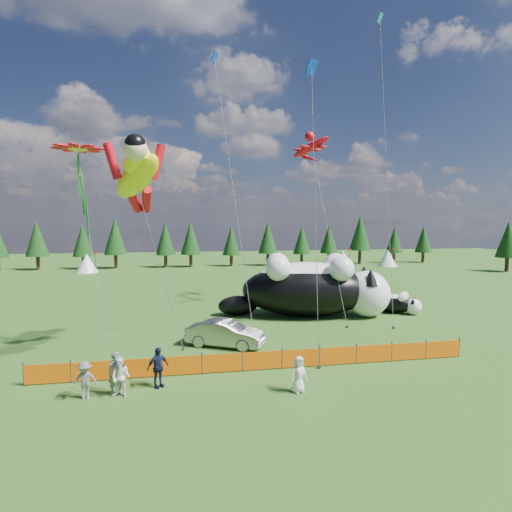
{
  "coord_description": "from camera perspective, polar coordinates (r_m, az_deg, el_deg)",
  "views": [
    {
      "loc": [
        -3.75,
        -22.06,
        7.37
      ],
      "look_at": [
        0.93,
        4.0,
        5.15
      ],
      "focal_mm": 28.0,
      "sensor_mm": 36.0,
      "label": 1
    }
  ],
  "objects": [
    {
      "name": "festival_tents",
      "position": [
        64.07,
        3.17,
        -0.56
      ],
      "size": [
        50.0,
        3.2,
        2.8
      ],
      "primitive_type": null,
      "color": "white",
      "rests_on": "ground"
    },
    {
      "name": "diamond_kite_b",
      "position": [
        38.1,
        17.4,
        27.74
      ],
      "size": [
        2.27,
        7.07,
        25.1
      ],
      "color": "#0B8A85",
      "rests_on": "ground"
    },
    {
      "name": "spectator_c",
      "position": [
        19.03,
        -13.84,
        -15.18
      ],
      "size": [
        1.2,
        1.06,
        1.83
      ],
      "primitive_type": "imported",
      "rotation": [
        0.0,
        0.0,
        0.6
      ],
      "color": "#141839",
      "rests_on": "ground"
    },
    {
      "name": "tree_line",
      "position": [
        67.25,
        -6.98,
        1.88
      ],
      "size": [
        90.0,
        4.0,
        8.0
      ],
      "primitive_type": null,
      "color": "black",
      "rests_on": "ground"
    },
    {
      "name": "spectator_d",
      "position": [
        18.8,
        -23.27,
        -16.03
      ],
      "size": [
        1.07,
        0.6,
        1.62
      ],
      "primitive_type": "imported",
      "rotation": [
        0.0,
        0.0,
        0.06
      ],
      "color": "slate",
      "rests_on": "ground"
    },
    {
      "name": "car",
      "position": [
        24.31,
        -4.42,
        -10.99
      ],
      "size": [
        4.89,
        3.54,
        1.53
      ],
      "primitive_type": "imported",
      "rotation": [
        0.0,
        0.0,
        1.11
      ],
      "color": "#A2A3A7",
      "rests_on": "ground"
    },
    {
      "name": "cat_small",
      "position": [
        34.83,
        19.15,
        -6.3
      ],
      "size": [
        4.02,
        3.63,
        1.75
      ],
      "rotation": [
        0.0,
        0.0,
        -0.7
      ],
      "color": "black",
      "rests_on": "ground"
    },
    {
      "name": "spectator_b",
      "position": [
        18.49,
        -18.78,
        -16.08
      ],
      "size": [
        0.96,
        0.75,
        1.72
      ],
      "primitive_type": "imported",
      "rotation": [
        0.0,
        0.0,
        -0.35
      ],
      "color": "white",
      "rests_on": "ground"
    },
    {
      "name": "cat_large",
      "position": [
        31.83,
        8.25,
        -4.38
      ],
      "size": [
        13.43,
        6.76,
        4.89
      ],
      "rotation": [
        0.0,
        0.0,
        -0.21
      ],
      "color": "black",
      "rests_on": "ground"
    },
    {
      "name": "safety_fence",
      "position": [
        20.61,
        0.92,
        -14.68
      ],
      "size": [
        22.06,
        0.06,
        1.1
      ],
      "color": "#262626",
      "rests_on": "ground"
    },
    {
      "name": "spectator_e",
      "position": [
        18.14,
        6.12,
        -16.47
      ],
      "size": [
        0.9,
        0.73,
        1.6
      ],
      "primitive_type": "imported",
      "rotation": [
        0.0,
        0.0,
        0.31
      ],
      "color": "white",
      "rests_on": "ground"
    },
    {
      "name": "ground",
      "position": [
        23.56,
        -0.53,
        -13.44
      ],
      "size": [
        160.0,
        160.0,
        0.0
      ],
      "primitive_type": "plane",
      "color": "#133309",
      "rests_on": "ground"
    },
    {
      "name": "superhero_kite",
      "position": [
        22.98,
        -16.66,
        10.77
      ],
      "size": [
        6.31,
        6.42,
        12.13
      ],
      "color": "#FFED0D",
      "rests_on": "ground"
    },
    {
      "name": "gecko_kite",
      "position": [
        37.11,
        7.79,
        15.12
      ],
      "size": [
        5.61,
        12.0,
        16.52
      ],
      "color": "red",
      "rests_on": "ground"
    },
    {
      "name": "diamond_kite_a",
      "position": [
        31.09,
        -5.72,
        25.0
      ],
      "size": [
        2.17,
        7.51,
        20.38
      ],
      "color": "#0C38B9",
      "rests_on": "ground"
    },
    {
      "name": "diamond_kite_c",
      "position": [
        22.97,
        7.98,
        23.79
      ],
      "size": [
        1.14,
        2.34,
        16.29
      ],
      "color": "#0C38B9",
      "rests_on": "ground"
    },
    {
      "name": "flower_kite",
      "position": [
        24.92,
        -24.07,
        13.5
      ],
      "size": [
        3.91,
        6.34,
        12.39
      ],
      "color": "red",
      "rests_on": "ground"
    },
    {
      "name": "spectator_a",
      "position": [
        18.77,
        -19.34,
        -15.52
      ],
      "size": [
        0.77,
        0.6,
        1.88
      ],
      "primitive_type": "imported",
      "rotation": [
        0.0,
        0.0,
        0.24
      ],
      "color": "slate",
      "rests_on": "ground"
    }
  ]
}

